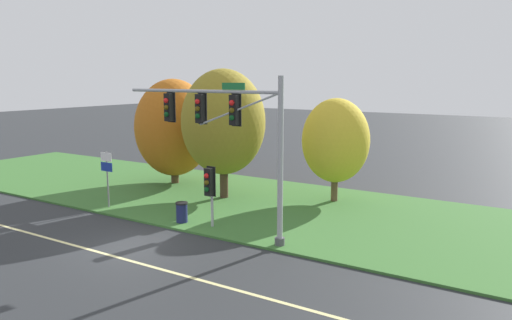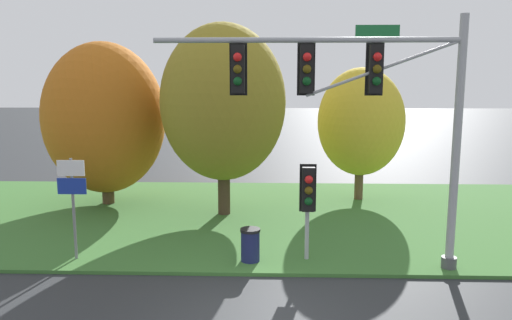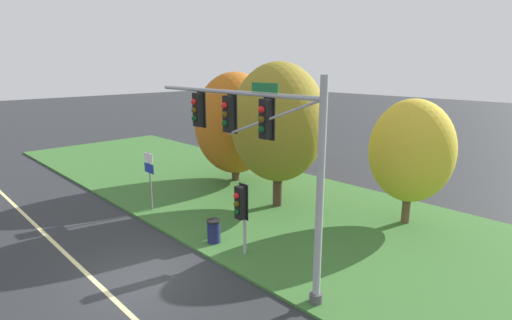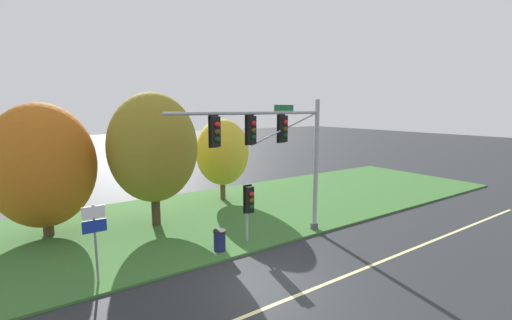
# 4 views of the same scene
# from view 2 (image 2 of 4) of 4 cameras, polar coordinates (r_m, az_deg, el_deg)

# --- Properties ---
(grass_verge) EXTENTS (48.00, 11.50, 0.10)m
(grass_verge) POSITION_cam_2_polar(r_m,az_deg,el_deg) (18.87, 0.47, -6.37)
(grass_verge) COLOR #386B2D
(grass_verge) RESTS_ON ground
(traffic_signal_mast) EXTENTS (8.02, 0.49, 6.64)m
(traffic_signal_mast) POSITION_cam_2_polar(r_m,az_deg,el_deg) (13.16, 11.91, 7.10)
(traffic_signal_mast) COLOR #9EA0A5
(traffic_signal_mast) RESTS_ON grass_verge
(pedestrian_signal_near_kerb) EXTENTS (0.46, 0.55, 2.73)m
(pedestrian_signal_near_kerb) POSITION_cam_2_polar(r_m,az_deg,el_deg) (13.75, 5.97, -3.84)
(pedestrian_signal_near_kerb) COLOR #9EA0A5
(pedestrian_signal_near_kerb) RESTS_ON grass_verge
(route_sign_post) EXTENTS (0.81, 0.08, 2.88)m
(route_sign_post) POSITION_cam_2_polar(r_m,az_deg,el_deg) (14.76, -20.25, -3.49)
(route_sign_post) COLOR slate
(route_sign_post) RESTS_ON grass_verge
(tree_nearest_road) EXTENTS (4.80, 4.80, 6.49)m
(tree_nearest_road) POSITION_cam_2_polar(r_m,az_deg,el_deg) (20.87, -16.92, 4.60)
(tree_nearest_road) COLOR #4C3823
(tree_nearest_road) RESTS_ON grass_verge
(tree_left_of_mast) EXTENTS (4.58, 4.58, 7.05)m
(tree_left_of_mast) POSITION_cam_2_polar(r_m,az_deg,el_deg) (18.35, -3.78, 6.55)
(tree_left_of_mast) COLOR #423021
(tree_left_of_mast) RESTS_ON grass_verge
(tree_behind_signpost) EXTENTS (3.57, 3.57, 5.51)m
(tree_behind_signpost) POSITION_cam_2_polar(r_m,az_deg,el_deg) (21.18, 11.89, 4.27)
(tree_behind_signpost) COLOR brown
(tree_behind_signpost) RESTS_ON grass_verge
(trash_bin) EXTENTS (0.56, 0.56, 0.93)m
(trash_bin) POSITION_cam_2_polar(r_m,az_deg,el_deg) (14.07, -0.66, -9.65)
(trash_bin) COLOR #191E4C
(trash_bin) RESTS_ON grass_verge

